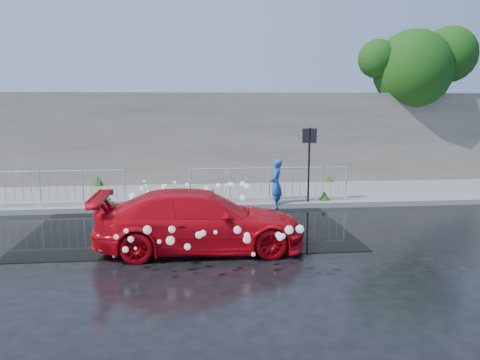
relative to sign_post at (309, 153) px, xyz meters
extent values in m
plane|color=black|center=(-4.20, -3.10, -1.72)|extent=(90.00, 90.00, 0.00)
cube|color=gray|center=(-4.20, 1.90, -1.65)|extent=(30.00, 4.00, 0.15)
cube|color=gray|center=(-4.20, -0.10, -1.64)|extent=(30.00, 0.25, 0.16)
cube|color=#615951|center=(-4.20, 4.10, 0.18)|extent=(30.00, 0.60, 3.50)
cube|color=black|center=(-3.70, -2.10, -1.72)|extent=(8.00, 5.00, 0.01)
cylinder|color=black|center=(0.00, 0.00, -0.47)|extent=(0.06, 0.06, 2.50)
cube|color=black|center=(0.00, 0.00, 0.53)|extent=(0.45, 0.04, 0.45)
cylinder|color=#332114|center=(5.80, 5.10, 0.78)|extent=(0.36, 0.36, 5.00)
sphere|color=#193C0E|center=(5.30, 4.30, 2.88)|extent=(3.18, 3.18, 3.18)
sphere|color=#193C0E|center=(6.80, 4.30, 3.48)|extent=(2.24, 2.24, 2.24)
sphere|color=#193C0E|center=(3.80, 4.30, 3.28)|extent=(1.54, 1.54, 1.54)
cylinder|color=silver|center=(-5.70, 0.25, -1.02)|extent=(0.05, 0.05, 1.10)
cylinder|color=silver|center=(-8.20, 0.25, -0.50)|extent=(5.00, 0.04, 0.04)
cylinder|color=silver|center=(-8.20, 0.25, -1.45)|extent=(5.00, 0.04, 0.04)
cylinder|color=silver|center=(-3.70, 0.25, -1.02)|extent=(0.05, 0.05, 1.10)
cylinder|color=silver|center=(1.30, 0.25, -1.02)|extent=(0.05, 0.05, 1.10)
cylinder|color=silver|center=(-1.20, 0.25, -0.50)|extent=(5.00, 0.04, 0.04)
cylinder|color=silver|center=(-1.20, 0.25, -1.45)|extent=(5.00, 0.04, 0.04)
cone|color=#124512|center=(-6.20, 0.30, -1.44)|extent=(0.36, 0.36, 0.26)
cone|color=#124512|center=(-3.00, 0.30, -1.34)|extent=(0.44, 0.44, 0.46)
cone|color=#124512|center=(0.60, 0.30, -1.42)|extent=(0.38, 0.38, 0.30)
cone|color=#124512|center=(-7.20, 3.80, -1.38)|extent=(0.42, 0.42, 0.39)
cone|color=#124512|center=(1.80, 3.80, -1.45)|extent=(0.34, 0.34, 0.24)
sphere|color=white|center=(-4.45, -1.16, -0.85)|extent=(0.11, 0.11, 0.11)
sphere|color=white|center=(-5.20, -2.09, -0.92)|extent=(0.12, 0.12, 0.12)
sphere|color=white|center=(-3.54, -2.85, -1.50)|extent=(0.17, 0.17, 0.17)
sphere|color=white|center=(-3.69, -2.03, -0.92)|extent=(0.10, 0.10, 0.10)
sphere|color=white|center=(-4.26, -2.69, -1.21)|extent=(0.08, 0.08, 0.08)
sphere|color=white|center=(-4.24, -2.17, -1.07)|extent=(0.08, 0.08, 0.08)
sphere|color=white|center=(-4.48, -1.56, -0.96)|extent=(0.09, 0.09, 0.09)
sphere|color=white|center=(-4.76, -2.58, -1.30)|extent=(0.11, 0.11, 0.11)
sphere|color=white|center=(-3.28, -2.91, -1.30)|extent=(0.15, 0.15, 0.15)
sphere|color=white|center=(-3.81, -1.79, -0.94)|extent=(0.14, 0.14, 0.14)
sphere|color=white|center=(-4.12, -0.95, -0.71)|extent=(0.09, 0.09, 0.09)
sphere|color=white|center=(-3.87, -2.23, -1.06)|extent=(0.13, 0.13, 0.13)
sphere|color=white|center=(-3.77, -0.85, -0.80)|extent=(0.12, 0.12, 0.12)
sphere|color=white|center=(-5.00, -1.45, -0.78)|extent=(0.11, 0.11, 0.11)
sphere|color=white|center=(-2.32, -2.11, -0.97)|extent=(0.17, 0.17, 0.17)
sphere|color=white|center=(-4.64, -3.20, -1.48)|extent=(0.15, 0.15, 0.15)
sphere|color=white|center=(-3.53, -1.78, -0.95)|extent=(0.14, 0.14, 0.14)
sphere|color=white|center=(-3.16, -2.10, -0.96)|extent=(0.08, 0.08, 0.08)
sphere|color=white|center=(-2.91, -1.50, -0.72)|extent=(0.14, 0.14, 0.14)
sphere|color=white|center=(-2.59, -1.04, -0.77)|extent=(0.09, 0.09, 0.09)
sphere|color=white|center=(-2.19, -2.62, -1.29)|extent=(0.06, 0.06, 0.06)
sphere|color=white|center=(-4.43, -1.10, -0.79)|extent=(0.14, 0.14, 0.14)
sphere|color=white|center=(-4.90, -2.27, -1.13)|extent=(0.15, 0.15, 0.15)
sphere|color=white|center=(-5.17, -2.89, -1.45)|extent=(0.10, 0.10, 0.10)
sphere|color=white|center=(-2.69, -1.11, -0.78)|extent=(0.06, 0.06, 0.06)
sphere|color=white|center=(-4.31, -2.83, -1.22)|extent=(0.15, 0.15, 0.15)
sphere|color=white|center=(-4.70, -3.03, -1.44)|extent=(0.12, 0.12, 0.12)
sphere|color=white|center=(-4.99, -0.87, -0.67)|extent=(0.07, 0.07, 0.07)
sphere|color=white|center=(-4.35, -1.43, -0.70)|extent=(0.07, 0.07, 0.07)
sphere|color=white|center=(-4.79, -1.92, -0.81)|extent=(0.12, 0.12, 0.12)
sphere|color=white|center=(-2.83, -1.73, -1.02)|extent=(0.06, 0.06, 0.06)
sphere|color=white|center=(-3.24, -1.45, -0.79)|extent=(0.14, 0.14, 0.14)
sphere|color=white|center=(-3.72, -2.66, -1.15)|extent=(0.18, 0.18, 0.18)
sphere|color=white|center=(-3.51, -1.86, -0.81)|extent=(0.13, 0.13, 0.13)
sphere|color=white|center=(-4.93, -0.93, -0.79)|extent=(0.09, 0.09, 0.09)
sphere|color=white|center=(-4.48, -1.96, -0.97)|extent=(0.14, 0.14, 0.14)
sphere|color=white|center=(-4.68, -1.82, -1.04)|extent=(0.10, 0.10, 0.10)
sphere|color=white|center=(-2.11, -1.43, -0.79)|extent=(0.18, 0.18, 0.18)
sphere|color=white|center=(-4.48, -2.22, -1.08)|extent=(0.14, 0.14, 0.14)
sphere|color=white|center=(-5.18, -2.66, -1.29)|extent=(0.06, 0.06, 0.06)
sphere|color=white|center=(-2.40, -2.85, -1.44)|extent=(0.18, 0.18, 0.18)
sphere|color=white|center=(-2.23, -1.35, -0.72)|extent=(0.17, 0.17, 0.17)
sphere|color=white|center=(-3.53, -1.81, -0.83)|extent=(0.09, 0.09, 0.09)
sphere|color=white|center=(-4.40, -3.20, -1.44)|extent=(0.18, 0.18, 0.18)
sphere|color=white|center=(-5.24, -1.60, -0.94)|extent=(0.18, 0.18, 0.18)
sphere|color=white|center=(-2.87, -2.75, -1.22)|extent=(0.15, 0.15, 0.15)
sphere|color=white|center=(-2.56, -1.55, -0.69)|extent=(0.14, 0.14, 0.14)
sphere|color=white|center=(-3.19, -2.98, -1.36)|extent=(0.08, 0.08, 0.08)
sphere|color=white|center=(-3.53, -5.73, -0.91)|extent=(0.14, 0.14, 0.14)
sphere|color=white|center=(-4.48, -5.65, -0.80)|extent=(0.16, 0.16, 0.16)
sphere|color=white|center=(-3.92, -4.79, -1.57)|extent=(0.06, 0.06, 0.06)
sphere|color=white|center=(-5.06, -5.56, -0.95)|extent=(0.09, 0.09, 0.09)
sphere|color=white|center=(-4.09, -5.15, -1.17)|extent=(0.18, 0.18, 0.18)
sphere|color=white|center=(-4.01, -6.03, -0.70)|extent=(0.13, 0.13, 0.13)
sphere|color=white|center=(-4.26, -5.79, -0.99)|extent=(0.08, 0.08, 0.08)
sphere|color=white|center=(-5.24, -4.83, -1.56)|extent=(0.06, 0.06, 0.06)
sphere|color=white|center=(-2.56, -5.13, -1.20)|extent=(0.16, 0.16, 0.16)
sphere|color=white|center=(-3.21, -5.47, -0.94)|extent=(0.08, 0.08, 0.08)
sphere|color=white|center=(-1.68, -5.99, -0.77)|extent=(0.16, 0.16, 0.16)
sphere|color=white|center=(-2.60, -5.45, -1.02)|extent=(0.12, 0.12, 0.12)
sphere|color=white|center=(-2.04, -5.77, -0.94)|extent=(0.13, 0.13, 0.13)
sphere|color=white|center=(-4.85, -5.74, -0.79)|extent=(0.09, 0.09, 0.09)
sphere|color=white|center=(-2.03, -6.12, -0.86)|extent=(0.11, 0.11, 0.11)
sphere|color=white|center=(-2.82, -5.85, -0.80)|extent=(0.14, 0.14, 0.14)
sphere|color=white|center=(-3.45, -5.62, -0.91)|extent=(0.12, 0.12, 0.12)
sphere|color=white|center=(-1.93, -6.21, -0.72)|extent=(0.16, 0.16, 0.16)
sphere|color=white|center=(-3.75, -5.33, -1.25)|extent=(0.13, 0.13, 0.13)
sphere|color=white|center=(-3.45, -5.79, -0.83)|extent=(0.07, 0.07, 0.07)
sphere|color=white|center=(-4.95, -5.25, -1.29)|extent=(0.12, 0.12, 0.12)
sphere|color=white|center=(-3.01, -4.86, -1.41)|extent=(0.10, 0.10, 0.10)
sphere|color=white|center=(-4.74, -5.98, -0.88)|extent=(0.11, 0.11, 0.11)
sphere|color=white|center=(-1.90, -5.19, -1.17)|extent=(0.11, 0.11, 0.11)
sphere|color=white|center=(-4.77, -5.12, -1.32)|extent=(0.06, 0.06, 0.06)
sphere|color=white|center=(-2.42, -5.06, -1.54)|extent=(0.09, 0.09, 0.09)
imported|color=red|center=(-3.47, -4.07, -1.05)|extent=(4.62, 1.90, 1.34)
imported|color=blue|center=(-1.05, -0.10, -0.95)|extent=(0.51, 0.64, 1.54)
camera|label=1|loc=(-3.64, -14.16, 1.50)|focal=35.00mm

